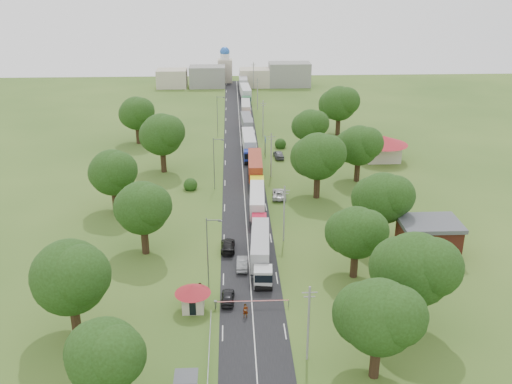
{
  "coord_description": "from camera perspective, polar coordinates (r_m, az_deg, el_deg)",
  "views": [
    {
      "loc": [
        -2.22,
        -84.67,
        39.53
      ],
      "look_at": [
        1.85,
        5.73,
        3.0
      ],
      "focal_mm": 40.0,
      "sensor_mm": 36.0,
      "label": 1
    }
  ],
  "objects": [
    {
      "name": "tree_3",
      "position": [
        86.25,
        12.54,
        -0.57
      ],
      "size": [
        8.8,
        8.8,
        11.07
      ],
      "color": "#382616",
      "rests_on": "ground"
    },
    {
      "name": "truck_5",
      "position": [
        157.93,
        -1.01,
        8.24
      ],
      "size": [
        2.51,
        13.71,
        3.8
      ],
      "color": "#B8411C",
      "rests_on": "ground"
    },
    {
      "name": "pole_1",
      "position": [
        85.48,
        2.83,
        -2.1
      ],
      "size": [
        1.6,
        0.24,
        9.0
      ],
      "color": "gray",
      "rests_on": "ground"
    },
    {
      "name": "ground",
      "position": [
        93.47,
        -0.98,
        -3.04
      ],
      "size": [
        260.0,
        260.0,
        0.0
      ],
      "primitive_type": "plane",
      "color": "#33551C",
      "rests_on": "ground"
    },
    {
      "name": "car_verge_near",
      "position": [
        102.92,
        2.34,
        -0.17
      ],
      "size": [
        2.9,
        5.56,
        1.5
      ],
      "primitive_type": "imported",
      "rotation": [
        0.0,
        0.0,
        3.06
      ],
      "color": "silver",
      "rests_on": "ground"
    },
    {
      "name": "pole_4",
      "position": [
        165.56,
        0.15,
        9.84
      ],
      "size": [
        1.6,
        0.24,
        9.0
      ],
      "color": "gray",
      "rests_on": "ground"
    },
    {
      "name": "pole_2",
      "position": [
        111.53,
        1.52,
        3.77
      ],
      "size": [
        1.6,
        0.24,
        9.0
      ],
      "color": "gray",
      "rests_on": "ground"
    },
    {
      "name": "truck_6",
      "position": [
        176.17,
        -1.04,
        9.78
      ],
      "size": [
        3.26,
        15.6,
        4.31
      ],
      "color": "#225D36",
      "rests_on": "ground"
    },
    {
      "name": "pedestrian_booth",
      "position": [
        73.73,
        -5.6,
        -9.71
      ],
      "size": [
        1.04,
        1.13,
        1.86
      ],
      "primitive_type": "imported",
      "rotation": [
        0.0,
        0.0,
        -1.09
      ],
      "color": "gray",
      "rests_on": "ground"
    },
    {
      "name": "truck_4",
      "position": [
        142.47,
        -0.91,
        6.74
      ],
      "size": [
        2.87,
        14.11,
        3.9
      ],
      "color": "silver",
      "rests_on": "ground"
    },
    {
      "name": "tree_0",
      "position": [
        58.64,
        12.16,
        -12.02
      ],
      "size": [
        8.8,
        8.8,
        11.07
      ],
      "color": "#382616",
      "rests_on": "ground"
    },
    {
      "name": "tree_10",
      "position": [
        82.5,
        -11.29,
        -1.52
      ],
      "size": [
        8.8,
        8.8,
        11.07
      ],
      "color": "#382616",
      "rests_on": "ground"
    },
    {
      "name": "lamp_0",
      "position": [
        73.12,
        -4.76,
        -5.79
      ],
      "size": [
        2.03,
        0.22,
        10.0
      ],
      "color": "slate",
      "rests_on": "ground"
    },
    {
      "name": "tree_2",
      "position": [
        76.23,
        9.98,
        -3.97
      ],
      "size": [
        8.0,
        8.0,
        10.1
      ],
      "color": "#382616",
      "rests_on": "ground"
    },
    {
      "name": "guard_rail",
      "position": [
        63.54,
        -4.72,
        -16.58
      ],
      "size": [
        0.1,
        17.0,
        1.7
      ],
      "primitive_type": null,
      "color": "slate",
      "rests_on": "ground"
    },
    {
      "name": "truck_1",
      "position": [
        95.13,
        0.14,
        -1.22
      ],
      "size": [
        2.89,
        13.98,
        3.86
      ],
      "color": "#B2142E",
      "rests_on": "ground"
    },
    {
      "name": "tree_7",
      "position": [
        140.97,
        8.3,
        8.77
      ],
      "size": [
        9.6,
        9.6,
        12.05
      ],
      "color": "#382616",
      "rests_on": "ground"
    },
    {
      "name": "tree_6",
      "position": [
        125.44,
        5.43,
        6.66
      ],
      "size": [
        8.0,
        8.0,
        10.1
      ],
      "color": "#382616",
      "rests_on": "ground"
    },
    {
      "name": "guard_booth",
      "position": [
        70.58,
        -6.33,
        -10.14
      ],
      "size": [
        4.4,
        4.4,
        3.45
      ],
      "color": "#BDB49D",
      "rests_on": "ground"
    },
    {
      "name": "truck_7",
      "position": [
        191.91,
        -1.29,
        10.79
      ],
      "size": [
        2.8,
        15.59,
        4.32
      ],
      "color": "#A7A7A7",
      "rests_on": "ground"
    },
    {
      "name": "pole_3",
      "position": [
        138.35,
        0.71,
        7.4
      ],
      "size": [
        1.6,
        0.24,
        9.0
      ],
      "color": "gray",
      "rests_on": "ground"
    },
    {
      "name": "truck_3",
      "position": [
        126.16,
        -0.71,
        4.79
      ],
      "size": [
        2.85,
        15.25,
        4.22
      ],
      "color": "navy",
      "rests_on": "ground"
    },
    {
      "name": "boom_barrier",
      "position": [
        71.09,
        -1.5,
        -10.95
      ],
      "size": [
        9.22,
        0.35,
        1.18
      ],
      "color": "slate",
      "rests_on": "ground"
    },
    {
      "name": "tree_12",
      "position": [
        115.14,
        -9.41,
        5.72
      ],
      "size": [
        9.6,
        9.6,
        12.05
      ],
      "color": "#382616",
      "rests_on": "ground"
    },
    {
      "name": "car_lane_front",
      "position": [
        72.46,
        -2.84,
        -10.46
      ],
      "size": [
        1.79,
        4.11,
        1.38
      ],
      "primitive_type": "imported",
      "rotation": [
        0.0,
        0.0,
        3.1
      ],
      "color": "black",
      "rests_on": "ground"
    },
    {
      "name": "lamp_1",
      "position": [
        105.35,
        -4.15,
        3.11
      ],
      "size": [
        2.03,
        0.22,
        10.0
      ],
      "color": "slate",
      "rests_on": "ground"
    },
    {
      "name": "truck_2",
      "position": [
        110.8,
        -0.06,
        2.32
      ],
      "size": [
        2.91,
        15.3,
        4.24
      ],
      "color": "yellow",
      "rests_on": "ground"
    },
    {
      "name": "tree_9",
      "position": [
        65.78,
        -18.11,
        -8.01
      ],
      "size": [
        9.6,
        9.6,
        12.05
      ],
      "color": "#382616",
      "rests_on": "ground"
    },
    {
      "name": "house_brick",
      "position": [
        86.24,
        16.85,
        -4.36
      ],
      "size": [
        8.6,
        6.6,
        5.2
      ],
      "color": "maroon",
      "rests_on": "ground"
    },
    {
      "name": "house_cream",
      "position": [
        124.4,
        12.59,
        4.68
      ],
      "size": [
        10.08,
        10.08,
        5.8
      ],
      "color": "#BDB49D",
      "rests_on": "ground"
    },
    {
      "name": "pole_0",
      "position": [
        61.16,
        5.27,
        -12.86
      ],
      "size": [
        1.6,
        0.24,
        9.0
      ],
      "color": "gray",
      "rests_on": "ground"
    },
    {
      "name": "pedestrian_near",
      "position": [
        69.44,
        -1.06,
        -11.81
      ],
      "size": [
        0.73,
        0.55,
        1.82
      ],
      "primitive_type": "imported",
      "rotation": [
        0.0,
        0.0,
        0.18
      ],
      "color": "gray",
      "rests_on": "ground"
    },
    {
      "name": "road",
      "position": [
        111.91,
        -1.28,
        1.29
      ],
      "size": [
        8.0,
        200.0,
        0.04
      ],
      "primitive_type": "cube",
      "color": "black",
      "rests_on": "ground"
    },
    {
      "name": "info_sign",
      "position": [
        125.34,
        0.93,
        5.04
      ],
      "size": [
        0.12,
        3.1,
        4.1
      ],
      "color": "slate",
      "rests_on": "ground"
    },
    {
      "name": "lamp_2",
      "position": [
        138.92,
        -3.83,
        7.78
      ],
      "size": [
        2.03,
        0.22,
        10.0
      ],
      "color": "slate",
      "rests_on": "ground"
    },
    {
      "name": "car_verge_far",
      "position": [
        123.97,
        2.28,
        3.77
      ],
      "size": [
        2.32,
        4.93,
        1.63
      ],
      "primitive_type": "imported",
      "rotation": [
        0.0,
        0.0,
        3.23
      ],
      "color": "#595B61",
      "rests_on": "ground"
    },
    {
      "name": "distant_town",
      "position": [
        198.0,
        -1.73,
        11.49
      ],
      "size": [
        52.0,
        8.0,
        8.0
      ],
      "color": "gray",
      "rests_on": "ground"
    },
    {
      "name": "tree_13",
      "position": [
        135.55,
        -11.86,
        7.73
      ],
      "size": [
        8.8,
        8.8,
        11.07
      ],
      "color": "#382616",
      "rests_on": "ground"
    },
    {
      "name": "church",
      "position": [
        205.53,
        -3.11,
        12.39
      ],
      "size": [
        5.0,
        5.0,
        12.3
      ],
      "color": "#BDB49D",
      "rests_on": "ground"
    },
    {
      "name": "tree_8",
      "position": [
        55.29,
        -14.91,
        -15.45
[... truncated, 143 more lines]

